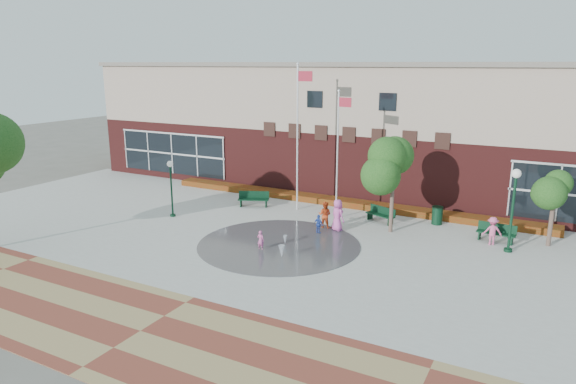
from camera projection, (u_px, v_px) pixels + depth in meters
The scene contains 23 objects.
ground at pixel (248, 264), 23.96m from camera, with size 120.00×120.00×0.00m, color #666056.
plaza_concrete at pixel (288, 239), 27.38m from camera, with size 46.00×18.00×0.01m, color #A8A8A0.
paver_band at pixel (140, 331), 17.97m from camera, with size 46.00×6.00×0.01m, color brown.
splash_pad at pixel (279, 245), 26.52m from camera, with size 8.40×8.40×0.01m, color #383A3D.
library_building at pixel (374, 126), 37.78m from camera, with size 44.40×10.40×9.20m.
flower_bed at pixel (342, 205), 33.88m from camera, with size 26.00×1.20×0.40m, color #9A0506.
flagpole_left at pixel (298, 130), 31.65m from camera, with size 1.08×0.18×9.17m.
flagpole_right at pixel (338, 148), 29.91m from camera, with size 0.93×0.28×7.68m.
lamp_left at pixel (171, 182), 30.87m from camera, with size 0.37×0.37×3.47m.
lamp_right at pixel (513, 201), 24.90m from camera, with size 0.45×0.45×4.21m.
bench_left at pixel (254, 202), 33.49m from camera, with size 2.05×1.31×1.00m.
bench_mid at pixel (380, 217), 30.20m from camera, with size 1.90×1.14×0.93m.
bench_right at pixel (496, 236), 26.88m from camera, with size 1.97×0.68×0.97m.
trash_can at pixel (437, 215), 29.75m from camera, with size 0.66×0.66×1.07m.
tree_mid at pixel (394, 166), 27.64m from camera, with size 3.05×3.05×5.14m.
tree_small_right at pixel (555, 190), 25.64m from camera, with size 2.38×2.38×4.06m.
water_jet_a at pixel (282, 258), 24.71m from camera, with size 0.32×0.32×0.62m, color white.
water_jet_b at pixel (285, 245), 26.55m from camera, with size 0.21×0.21×0.48m, color white.
child_splash at pixel (261, 240), 25.68m from camera, with size 0.37×0.25×1.03m, color #C35492.
adult_red at pixel (325, 215), 29.07m from camera, with size 0.75×0.59×1.55m, color #BB4019.
adult_pink at pixel (338, 215), 28.54m from camera, with size 0.88×0.57×1.80m, color #CD53A8.
child_blue at pixel (319, 224), 28.14m from camera, with size 0.63×0.26×1.07m, color #2B4BB0.
person_bench at pixel (492, 231), 26.37m from camera, with size 0.96×0.55×1.49m, color #DA578A.
Camera 1 is at (12.21, -18.88, 9.13)m, focal length 32.00 mm.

